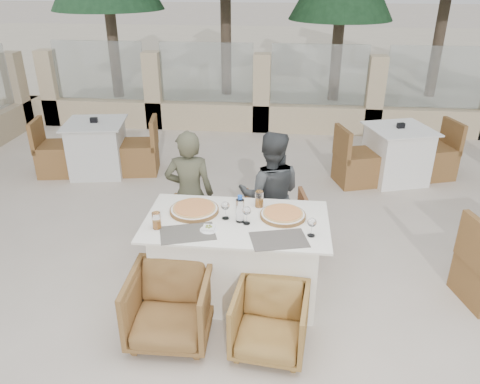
# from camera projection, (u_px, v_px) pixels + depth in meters

# --- Properties ---
(ground) EXTENTS (80.00, 80.00, 0.00)m
(ground) POSITION_uv_depth(u_px,v_px,m) (229.00, 288.00, 4.45)
(ground) COLOR beige
(ground) RESTS_ON ground
(sand_patch) EXTENTS (30.00, 16.00, 0.01)m
(sand_patch) POSITION_uv_depth(u_px,v_px,m) (277.00, 51.00, 17.00)
(sand_patch) COLOR beige
(sand_patch) RESTS_ON ground
(perimeter_wall_far) EXTENTS (10.00, 0.34, 1.60)m
(perimeter_wall_far) POSITION_uv_depth(u_px,v_px,m) (262.00, 88.00, 8.41)
(perimeter_wall_far) COLOR beige
(perimeter_wall_far) RESTS_ON ground
(dining_table) EXTENTS (1.60, 0.90, 0.77)m
(dining_table) POSITION_uv_depth(u_px,v_px,m) (237.00, 257.00, 4.23)
(dining_table) COLOR white
(dining_table) RESTS_ON ground
(placemat_near_left) EXTENTS (0.52, 0.42, 0.00)m
(placemat_near_left) POSITION_uv_depth(u_px,v_px,m) (188.00, 233.00, 3.87)
(placemat_near_left) COLOR #5B574E
(placemat_near_left) RESTS_ON dining_table
(placemat_near_right) EXTENTS (0.51, 0.40, 0.00)m
(placemat_near_right) POSITION_uv_depth(u_px,v_px,m) (279.00, 240.00, 3.77)
(placemat_near_right) COLOR #58524C
(placemat_near_right) RESTS_ON dining_table
(pizza_left) EXTENTS (0.58, 0.58, 0.06)m
(pizza_left) POSITION_uv_depth(u_px,v_px,m) (194.00, 209.00, 4.20)
(pizza_left) COLOR #C6441B
(pizza_left) RESTS_ON dining_table
(pizza_right) EXTENTS (0.42, 0.42, 0.05)m
(pizza_right) POSITION_uv_depth(u_px,v_px,m) (283.00, 214.00, 4.11)
(pizza_right) COLOR #DA511D
(pizza_right) RESTS_ON dining_table
(water_bottle) EXTENTS (0.09, 0.09, 0.25)m
(water_bottle) POSITION_uv_depth(u_px,v_px,m) (240.00, 209.00, 3.99)
(water_bottle) COLOR #9DB8CE
(water_bottle) RESTS_ON dining_table
(wine_glass_centre) EXTENTS (0.08, 0.08, 0.18)m
(wine_glass_centre) POSITION_uv_depth(u_px,v_px,m) (225.00, 209.00, 4.05)
(wine_glass_centre) COLOR silver
(wine_glass_centre) RESTS_ON dining_table
(wine_glass_near) EXTENTS (0.09, 0.09, 0.18)m
(wine_glass_near) POSITION_uv_depth(u_px,v_px,m) (247.00, 214.00, 3.97)
(wine_glass_near) COLOR silver
(wine_glass_near) RESTS_ON dining_table
(wine_glass_corner) EXTENTS (0.08, 0.08, 0.18)m
(wine_glass_corner) POSITION_uv_depth(u_px,v_px,m) (312.00, 226.00, 3.79)
(wine_glass_corner) COLOR white
(wine_glass_corner) RESTS_ON dining_table
(beer_glass_left) EXTENTS (0.08, 0.08, 0.15)m
(beer_glass_left) POSITION_uv_depth(u_px,v_px,m) (157.00, 221.00, 3.91)
(beer_glass_left) COLOR orange
(beer_glass_left) RESTS_ON dining_table
(beer_glass_right) EXTENTS (0.08, 0.08, 0.15)m
(beer_glass_right) POSITION_uv_depth(u_px,v_px,m) (259.00, 199.00, 4.27)
(beer_glass_right) COLOR #C4711B
(beer_glass_right) RESTS_ON dining_table
(olive_dish) EXTENTS (0.13, 0.13, 0.04)m
(olive_dish) POSITION_uv_depth(u_px,v_px,m) (209.00, 228.00, 3.90)
(olive_dish) COLOR white
(olive_dish) RESTS_ON dining_table
(armchair_far_left) EXTENTS (0.70, 0.71, 0.53)m
(armchair_far_left) POSITION_uv_depth(u_px,v_px,m) (188.00, 228.00, 4.94)
(armchair_far_left) COLOR brown
(armchair_far_left) RESTS_ON ground
(armchair_far_right) EXTENTS (0.75, 0.77, 0.60)m
(armchair_far_right) POSITION_uv_depth(u_px,v_px,m) (277.00, 223.00, 4.98)
(armchair_far_right) COLOR #965D36
(armchair_far_right) RESTS_ON ground
(armchair_near_left) EXTENTS (0.66, 0.67, 0.60)m
(armchair_near_left) POSITION_uv_depth(u_px,v_px,m) (170.00, 306.00, 3.75)
(armchair_near_left) COLOR brown
(armchair_near_left) RESTS_ON ground
(armchair_near_right) EXTENTS (0.62, 0.64, 0.53)m
(armchair_near_right) POSITION_uv_depth(u_px,v_px,m) (270.00, 321.00, 3.64)
(armchair_near_right) COLOR olive
(armchair_near_right) RESTS_ON ground
(diner_left) EXTENTS (0.52, 0.36, 1.35)m
(diner_left) POSITION_uv_depth(u_px,v_px,m) (190.00, 194.00, 4.75)
(diner_left) COLOR #4A4B36
(diner_left) RESTS_ON ground
(diner_right) EXTENTS (0.67, 0.53, 1.35)m
(diner_right) POSITION_uv_depth(u_px,v_px,m) (270.00, 195.00, 4.74)
(diner_right) COLOR #3B3E41
(diner_right) RESTS_ON ground
(bg_table_a) EXTENTS (1.75, 1.07, 0.77)m
(bg_table_a) POSITION_uv_depth(u_px,v_px,m) (98.00, 148.00, 6.80)
(bg_table_a) COLOR silver
(bg_table_a) RESTS_ON ground
(bg_table_b) EXTENTS (1.81, 1.28, 0.77)m
(bg_table_b) POSITION_uv_depth(u_px,v_px,m) (396.00, 154.00, 6.57)
(bg_table_b) COLOR white
(bg_table_b) RESTS_ON ground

